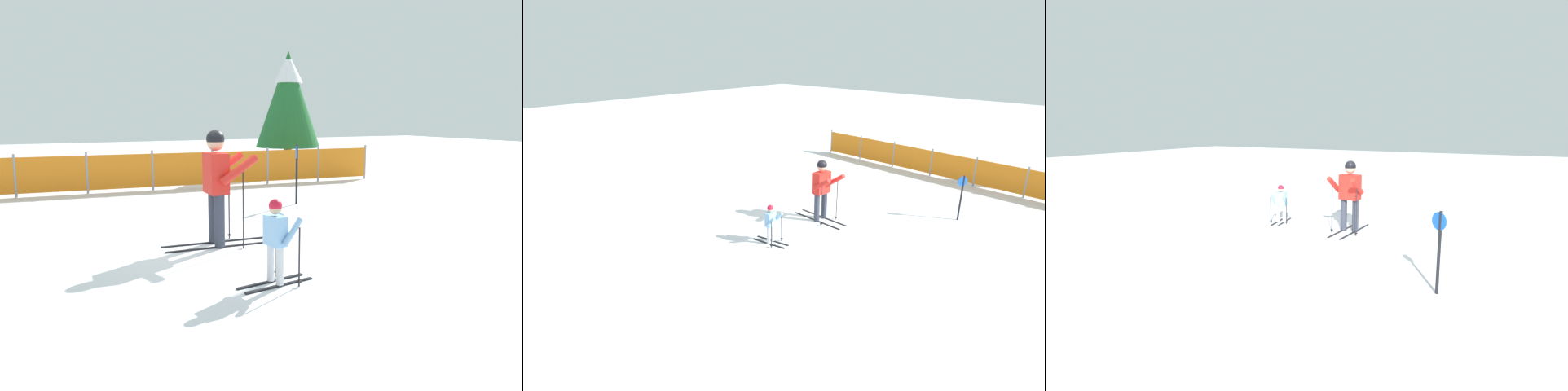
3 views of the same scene
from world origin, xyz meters
TOP-DOWN VIEW (x-y plane):
  - ground_plane at (0.00, 0.00)m, footprint 60.00×60.00m
  - skier_adult at (-0.17, -0.20)m, footprint 1.65×0.75m
  - skier_child at (-0.20, -2.16)m, footprint 0.96×0.50m
  - safety_fence at (1.10, 5.77)m, footprint 11.33×0.78m
  - trail_marker at (2.64, 2.41)m, footprint 0.18×0.24m

SIDE VIEW (x-z plane):
  - ground_plane at x=0.00m, z-range 0.00..0.00m
  - safety_fence at x=1.10m, z-range 0.00..1.04m
  - skier_child at x=-0.20m, z-range 0.08..1.08m
  - trail_marker at x=2.64m, z-range 0.16..1.46m
  - skier_adult at x=-0.17m, z-range 0.17..1.90m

